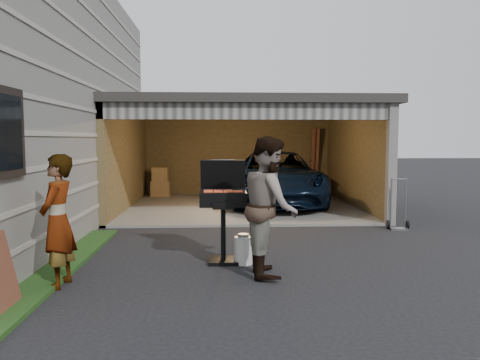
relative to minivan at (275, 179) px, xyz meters
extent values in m
plane|color=black|center=(-1.73, -6.90, -0.75)|extent=(80.00, 80.00, 0.00)
cube|color=#193814|center=(-3.98, -7.90, -0.72)|extent=(0.50, 8.00, 0.06)
cube|color=#605E59|center=(-0.98, -0.40, -0.72)|extent=(6.50, 6.00, 0.06)
cube|color=#483921|center=(-0.98, 2.53, 0.60)|extent=(6.50, 0.15, 2.70)
cube|color=#483921|center=(2.19, -0.40, 0.60)|extent=(0.15, 6.00, 2.70)
cube|color=#483921|center=(-4.16, -0.40, 0.60)|extent=(0.15, 6.00, 2.70)
cube|color=#2D2B28|center=(-0.98, -0.40, 2.05)|extent=(6.80, 6.30, 0.20)
cube|color=#474744|center=(-0.98, -3.32, 1.77)|extent=(6.50, 0.16, 0.36)
cube|color=silver|center=(-0.98, -2.10, 1.87)|extent=(6.00, 2.40, 0.06)
cube|color=#474744|center=(2.17, -3.35, 0.60)|extent=(0.20, 0.18, 2.70)
cube|color=olive|center=(-3.53, 1.80, -0.44)|extent=(0.60, 0.50, 0.50)
cube|color=olive|center=(-3.53, 1.80, 0.03)|extent=(0.50, 0.45, 0.45)
cube|color=olive|center=(1.47, 1.70, -0.39)|extent=(0.55, 0.50, 0.60)
cube|color=brown|center=(1.65, 2.30, 0.45)|extent=(0.24, 0.43, 2.20)
imported|color=black|center=(0.00, 0.00, 0.00)|extent=(2.67, 5.48, 1.50)
imported|color=#9BADC3|center=(-3.73, -7.40, 0.11)|extent=(0.46, 0.66, 1.73)
imported|color=#441F1B|center=(-0.93, -6.97, 0.23)|extent=(0.75, 0.96, 1.96)
cube|color=black|center=(-1.58, -6.32, -0.72)|extent=(0.45, 0.45, 0.05)
cylinder|color=black|center=(-1.58, -6.32, -0.26)|extent=(0.08, 0.08, 0.91)
cube|color=black|center=(-1.58, -6.32, 0.26)|extent=(0.71, 0.50, 0.22)
cube|color=#59595B|center=(-1.58, -6.32, 0.35)|extent=(0.65, 0.43, 0.02)
cube|color=black|center=(-1.58, -6.00, 0.59)|extent=(0.71, 0.13, 0.50)
cylinder|color=silver|center=(-1.28, -6.42, -0.54)|extent=(0.34, 0.34, 0.42)
cube|color=slate|center=(2.17, -3.88, -0.73)|extent=(0.39, 0.28, 0.04)
cylinder|color=black|center=(1.99, -3.72, -0.66)|extent=(0.07, 0.19, 0.18)
cylinder|color=black|center=(2.39, -3.79, -0.66)|extent=(0.07, 0.19, 0.18)
cylinder|color=slate|center=(2.04, -3.73, -0.19)|extent=(0.03, 0.03, 1.07)
cylinder|color=slate|center=(2.34, -3.78, -0.19)|extent=(0.03, 0.03, 1.07)
cylinder|color=slate|center=(2.19, -3.76, 0.32)|extent=(0.31, 0.08, 0.03)
camera|label=1|loc=(-1.67, -13.47, 1.17)|focal=35.00mm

